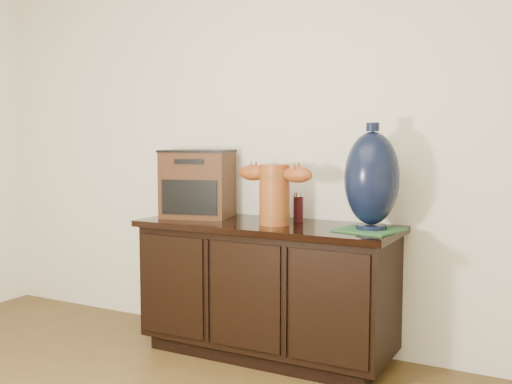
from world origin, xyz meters
The scene contains 6 objects.
sideboard centered at (0.00, 2.23, 0.39)m, with size 1.46×0.56×0.75m.
terracotta_vessel centered at (0.06, 2.19, 0.94)m, with size 0.46×0.19×0.33m.
tv_radio centered at (-0.48, 2.27, 0.95)m, with size 0.47×0.41×0.40m.
green_mat centered at (0.59, 2.24, 0.76)m, with size 0.29×0.29×0.01m, color #285A30.
lamp_base centered at (0.59, 2.24, 1.02)m, with size 0.33×0.33×0.54m.
spray_can centered at (0.13, 2.36, 0.84)m, with size 0.06×0.06×0.17m.
Camera 1 is at (1.49, -0.71, 1.23)m, focal length 42.00 mm.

